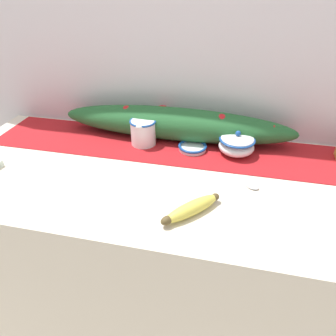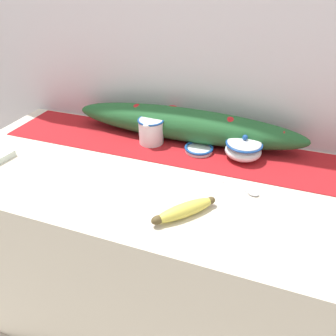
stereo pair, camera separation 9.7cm
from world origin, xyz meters
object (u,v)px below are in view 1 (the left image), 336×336
at_px(sugar_bowl, 237,144).
at_px(small_dish, 193,147).
at_px(cream_pitcher, 143,131).
at_px(banana, 191,208).
at_px(spoon, 248,185).

xyz_separation_m(sugar_bowl, small_dish, (-0.16, -0.01, -0.03)).
distance_m(cream_pitcher, banana, 0.45).
height_order(sugar_bowl, small_dish, sugar_bowl).
bearing_deg(sugar_bowl, cream_pitcher, 179.80).
bearing_deg(small_dish, spoon, -42.69).
height_order(small_dish, banana, banana).
height_order(cream_pitcher, spoon, cream_pitcher).
xyz_separation_m(cream_pitcher, small_dish, (0.20, -0.01, -0.04)).
bearing_deg(sugar_bowl, spoon, -76.82).
relative_size(cream_pitcher, spoon, 0.64).
relative_size(cream_pitcher, banana, 0.72).
xyz_separation_m(banana, spoon, (0.16, 0.17, -0.02)).
xyz_separation_m(cream_pitcher, spoon, (0.41, -0.20, -0.05)).
bearing_deg(small_dish, banana, -82.10).
distance_m(sugar_bowl, banana, 0.39).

